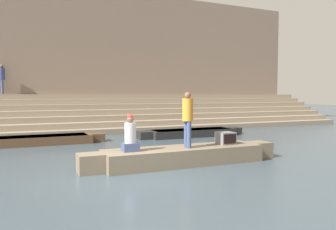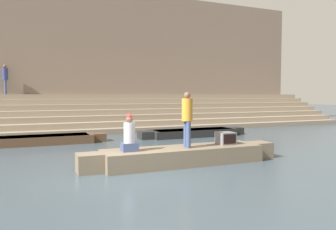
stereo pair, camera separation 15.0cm
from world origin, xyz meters
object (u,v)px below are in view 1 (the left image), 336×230
object	(u,v)px
rowboat_main	(184,155)
mooring_post	(186,123)
person_standing	(188,116)
tv_set	(226,138)
person_on_steps	(2,77)
person_rowing	(130,136)
moored_boat_shore	(39,140)
moored_boat_distant	(192,132)

from	to	relation	value
rowboat_main	mooring_post	world-z (taller)	mooring_post
person_standing	tv_set	distance (m)	1.65
tv_set	person_on_steps	size ratio (longest dim) A/B	0.30
person_rowing	tv_set	world-z (taller)	person_rowing
person_standing	moored_boat_shore	distance (m)	7.33
moored_boat_shore	tv_set	bearing A→B (deg)	-46.35
person_rowing	moored_boat_distant	bearing A→B (deg)	56.34
tv_set	person_rowing	bearing A→B (deg)	-176.25
tv_set	mooring_post	bearing A→B (deg)	77.05
mooring_post	person_on_steps	distance (m)	11.10
moored_boat_distant	person_on_steps	size ratio (longest dim) A/B	3.29
tv_set	moored_boat_distant	bearing A→B (deg)	74.38
mooring_post	moored_boat_distant	bearing A→B (deg)	-10.70
moored_boat_distant	moored_boat_shore	bearing A→B (deg)	174.63
rowboat_main	moored_boat_shore	distance (m)	7.09
person_standing	moored_boat_distant	distance (m)	6.90
rowboat_main	mooring_post	distance (m)	6.64
person_standing	moored_boat_distant	size ratio (longest dim) A/B	0.29
moored_boat_distant	tv_set	bearing A→B (deg)	-111.74
tv_set	moored_boat_shore	xyz separation A→B (m)	(-5.33, 5.92, -0.50)
tv_set	moored_boat_distant	xyz separation A→B (m)	(1.83, 5.76, -0.50)
person_rowing	moored_boat_shore	size ratio (longest dim) A/B	0.19
moored_boat_shore	moored_boat_distant	size ratio (longest dim) A/B	0.97
rowboat_main	person_on_steps	world-z (taller)	person_on_steps
rowboat_main	moored_boat_shore	world-z (taller)	rowboat_main
mooring_post	tv_set	bearing A→B (deg)	-104.91
rowboat_main	person_standing	size ratio (longest dim) A/B	3.78
rowboat_main	mooring_post	size ratio (longest dim) A/B	4.47
rowboat_main	moored_boat_distant	size ratio (longest dim) A/B	1.10
tv_set	mooring_post	size ratio (longest dim) A/B	0.37
rowboat_main	person_on_steps	distance (m)	13.98
person_on_steps	person_rowing	bearing A→B (deg)	-36.44
moored_boat_distant	mooring_post	size ratio (longest dim) A/B	4.07
rowboat_main	person_on_steps	size ratio (longest dim) A/B	3.61
rowboat_main	tv_set	distance (m)	1.57
person_rowing	moored_boat_distant	size ratio (longest dim) A/B	0.18
tv_set	mooring_post	distance (m)	6.02
person_standing	mooring_post	distance (m)	6.74
person_standing	moored_boat_shore	xyz separation A→B (m)	(-3.88, 6.09, -1.26)
person_rowing	moored_boat_shore	world-z (taller)	person_rowing
mooring_post	person_on_steps	bearing A→B (deg)	142.06
moored_boat_shore	person_standing	bearing A→B (deg)	-55.88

